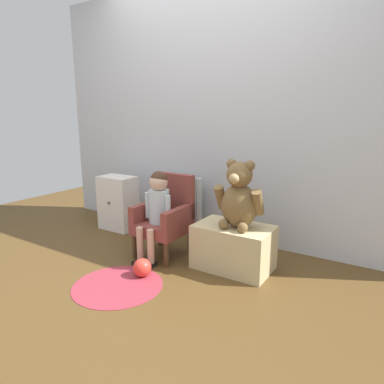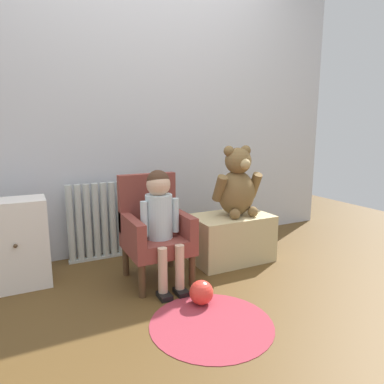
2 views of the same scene
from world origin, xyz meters
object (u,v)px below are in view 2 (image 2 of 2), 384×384
Objects in this scene: small_dresser at (16,244)px; radiator at (105,221)px; floor_rug at (211,324)px; child_figure at (160,211)px; toy_ball at (201,292)px; child_armchair at (154,229)px; large_teddy_bear at (237,185)px; low_bench at (231,238)px.

radiator is at bearing 21.97° from small_dresser.
radiator is at bearing 103.29° from floor_rug.
child_figure reaches higher than floor_rug.
small_dresser reaches higher than toy_ball.
radiator reaches higher than floor_rug.
radiator is 0.56m from child_armchair.
toy_ball is at bearing -138.89° from large_teddy_bear.
radiator is 1.00× the size of low_bench.
large_teddy_bear is 0.81× the size of floor_rug.
child_figure is at bearing -70.79° from radiator.
child_armchair is at bearing -17.97° from small_dresser.
floor_rug is at bearing -76.71° from radiator.
floor_rug is (-0.61, -0.69, -0.57)m from large_teddy_bear.
small_dresser is 1.20m from toy_ball.
low_bench is 0.92m from floor_rug.
child_armchair is 1.17× the size of low_bench.
child_figure is at bearing -24.74° from small_dresser.
small_dresser is 1.09× the size of large_teddy_bear.
floor_rug is at bearing -131.20° from large_teddy_bear.
small_dresser is 1.47m from low_bench.
child_armchair is at bearing 95.16° from floor_rug.
large_teddy_bear reaches higher than low_bench.
large_teddy_bear is at bearing -14.86° from low_bench.
toy_ball is (-0.55, -0.48, -0.51)m from large_teddy_bear.
low_bench is at bearing 51.19° from floor_rug.
radiator is 1.24m from floor_rug.
small_dresser reaches higher than low_bench.
radiator is 1.04m from large_teddy_bear.
child_armchair reaches higher than floor_rug.
large_teddy_bear is 1.08m from floor_rug.
small_dresser is at bearing 171.22° from low_bench.
child_armchair is (0.82, -0.27, 0.06)m from small_dresser.
child_armchair is at bearing -66.98° from radiator.
child_figure is (0.82, -0.38, 0.20)m from small_dresser.
toy_ball is at bearing -76.22° from child_armchair.
child_armchair is at bearing -176.07° from low_bench.
child_armchair is at bearing -177.23° from large_teddy_bear.
floor_rug is at bearing -128.81° from low_bench.
child_armchair is 0.65m from low_bench.
child_figure is 0.69m from large_teddy_bear.
toy_ball is (0.05, 0.21, 0.07)m from floor_rug.
large_teddy_bear is at bearing -28.46° from radiator.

